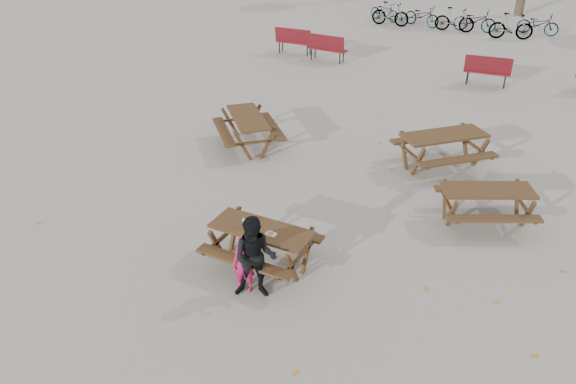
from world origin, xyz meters
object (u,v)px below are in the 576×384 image
at_px(picnic_table_far, 442,151).
at_px(adult, 255,258).
at_px(main_picnic_table, 262,237).
at_px(child, 244,264).
at_px(picnic_table_east, 485,206).
at_px(soda_bottle, 244,223).
at_px(picnic_table_north, 248,131).
at_px(food_tray, 271,234).

bearing_deg(picnic_table_far, adult, -149.01).
distance_m(main_picnic_table, child, 0.75).
xyz_separation_m(child, picnic_table_east, (3.14, 4.05, -0.14)).
height_order(soda_bottle, child, child).
bearing_deg(soda_bottle, picnic_table_far, 68.79).
xyz_separation_m(main_picnic_table, picnic_table_far, (1.84, 5.39, -0.16)).
distance_m(adult, picnic_table_north, 6.00).
height_order(picnic_table_north, picnic_table_far, picnic_table_far).
bearing_deg(picnic_table_far, main_picnic_table, -154.06).
height_order(food_tray, adult, adult).
bearing_deg(picnic_table_east, main_picnic_table, -161.42).
distance_m(soda_bottle, child, 0.82).
distance_m(child, picnic_table_north, 5.85).
distance_m(main_picnic_table, picnic_table_far, 5.69).
height_order(main_picnic_table, picnic_table_east, main_picnic_table).
distance_m(main_picnic_table, food_tray, 0.34).
bearing_deg(picnic_table_north, picnic_table_far, 59.22).
xyz_separation_m(main_picnic_table, picnic_table_east, (3.23, 3.31, -0.21)).
bearing_deg(child, soda_bottle, 103.96).
height_order(adult, picnic_table_far, adult).
distance_m(main_picnic_table, picnic_table_east, 4.63).
bearing_deg(picnic_table_east, picnic_table_north, 143.68).
relative_size(food_tray, picnic_table_far, 0.09).
bearing_deg(main_picnic_table, picnic_table_north, 123.73).
bearing_deg(picnic_table_far, picnic_table_north, 147.83).
relative_size(soda_bottle, child, 0.16).
bearing_deg(adult, soda_bottle, 109.22).
bearing_deg(picnic_table_east, adult, -152.54).
relative_size(food_tray, adult, 0.12).
height_order(child, adult, adult).
xyz_separation_m(main_picnic_table, child, (0.09, -0.74, -0.06)).
bearing_deg(child, adult, -22.93).
relative_size(food_tray, picnic_table_north, 0.09).
bearing_deg(food_tray, picnic_table_far, 73.86).
relative_size(food_tray, picnic_table_east, 0.10).
relative_size(food_tray, soda_bottle, 1.06).
bearing_deg(picnic_table_north, soda_bottle, -13.33).
bearing_deg(adult, picnic_table_east, 31.58).
xyz_separation_m(soda_bottle, adult, (0.61, -0.68, -0.11)).
xyz_separation_m(food_tray, picnic_table_north, (-3.12, 4.41, -0.38)).
height_order(child, picnic_table_east, child).
distance_m(food_tray, picnic_table_east, 4.55).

